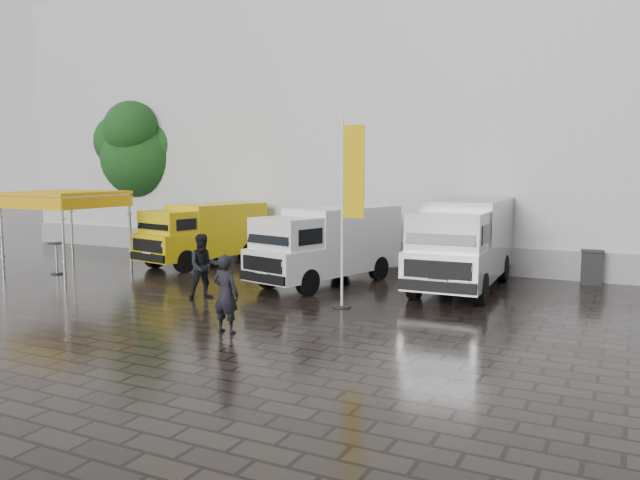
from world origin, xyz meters
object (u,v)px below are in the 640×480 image
object	(u,v)px
cocktail_table	(57,258)
wheelie_bin	(592,267)
van_yellow	(203,235)
van_white	(327,246)
canopy_tent	(65,197)
flagpole	(349,203)
person_tent	(204,266)
person_front	(226,294)
van_silver	(463,245)

from	to	relation	value
cocktail_table	wheelie_bin	xyz separation A→B (m)	(17.20, 6.52, -0.00)
van_yellow	van_white	distance (m)	6.28
van_white	canopy_tent	distance (m)	9.76
flagpole	person_tent	world-z (taller)	flagpole
van_yellow	cocktail_table	distance (m)	5.34
flagpole	person_front	world-z (taller)	flagpole
van_silver	person_tent	world-z (taller)	van_silver
person_front	person_tent	world-z (taller)	person_tent
flagpole	cocktail_table	xyz separation A→B (m)	(-11.56, 0.34, -2.27)
van_white	cocktail_table	bearing A→B (deg)	-149.78
van_silver	canopy_tent	distance (m)	14.04
van_yellow	person_tent	size ratio (longest dim) A/B	2.76
person_front	cocktail_table	bearing A→B (deg)	-19.59
van_silver	person_front	size ratio (longest dim) A/B	3.53
van_silver	van_white	bearing A→B (deg)	-168.26
canopy_tent	flagpole	xyz separation A→B (m)	(11.49, -0.76, 0.08)
van_white	flagpole	world-z (taller)	flagpole
wheelie_bin	cocktail_table	bearing A→B (deg)	-165.02
flagpole	wheelie_bin	bearing A→B (deg)	50.58
person_tent	person_front	bearing A→B (deg)	-93.41
wheelie_bin	person_tent	bearing A→B (deg)	-148.39
van_yellow	person_front	xyz separation A→B (m)	(6.79, -8.08, -0.29)
van_white	flagpole	bearing A→B (deg)	-40.07
flagpole	van_yellow	bearing A→B (deg)	151.56
cocktail_table	person_tent	distance (m)	7.38
van_yellow	van_silver	xyz separation A→B (m)	(10.30, -0.44, 0.20)
van_white	person_tent	world-z (taller)	van_white
van_yellow	person_tent	xyz separation A→B (m)	(3.94, -5.15, -0.26)
canopy_tent	flagpole	size ratio (longest dim) A/B	0.64
van_yellow	cocktail_table	world-z (taller)	van_yellow
van_silver	person_front	bearing A→B (deg)	-116.74
van_silver	person_front	distance (m)	8.42
cocktail_table	wheelie_bin	bearing A→B (deg)	20.77
flagpole	person_tent	distance (m)	4.72
flagpole	wheelie_bin	distance (m)	9.17
van_silver	wheelie_bin	size ratio (longest dim) A/B	5.69
person_front	flagpole	bearing A→B (deg)	-109.35
van_yellow	cocktail_table	size ratio (longest dim) A/B	4.57
cocktail_table	van_white	bearing A→B (deg)	15.56
van_white	cocktail_table	distance (m)	9.84
cocktail_table	person_tent	bearing A→B (deg)	-8.14
van_yellow	wheelie_bin	world-z (taller)	van_yellow
flagpole	wheelie_bin	size ratio (longest dim) A/B	4.51
cocktail_table	wheelie_bin	distance (m)	18.40
canopy_tent	person_tent	size ratio (longest dim) A/B	1.74
cocktail_table	person_tent	xyz separation A→B (m)	(7.30, -1.04, 0.37)
van_white	person_tent	xyz separation A→B (m)	(-2.16, -3.68, -0.30)
van_yellow	wheelie_bin	bearing A→B (deg)	21.87
van_yellow	person_front	size ratio (longest dim) A/B	2.85
cocktail_table	person_front	bearing A→B (deg)	-21.39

